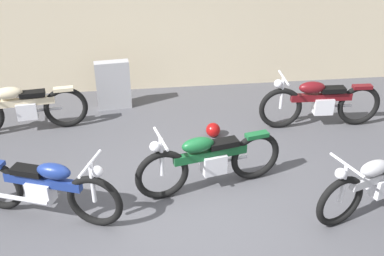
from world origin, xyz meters
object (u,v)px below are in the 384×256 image
Objects in this scene: stone_marker at (113,85)px; motorcycle_maroon at (319,102)px; motorcycle_blue at (45,188)px; motorcycle_cream at (22,107)px; motorcycle_silver at (380,182)px; motorcycle_green at (209,160)px; helmet at (213,130)px.

motorcycle_maroon is (3.60, -1.19, -0.00)m from stone_marker.
motorcycle_cream is at bearing 128.21° from motorcycle_blue.
stone_marker reaches higher than motorcycle_silver.
motorcycle_blue is (-4.30, 0.39, 0.02)m from motorcycle_silver.
stone_marker is 3.79m from motorcycle_maroon.
stone_marker is 1.70m from motorcycle_cream.
motorcycle_maroon is (0.08, 2.35, 0.02)m from motorcycle_silver.
motorcycle_silver is 0.92× the size of motorcycle_cream.
motorcycle_silver is at bearing 147.73° from motorcycle_green.
motorcycle_cream is 5.14m from motorcycle_maroon.
motorcycle_maroon is 1.07× the size of motorcycle_blue.
motorcycle_green is 2.72m from motorcycle_maroon.
motorcycle_silver is at bearing 144.46° from motorcycle_cream.
motorcycle_blue is at bearing -24.19° from motorcycle_silver.
motorcycle_blue is at bearing 26.51° from motorcycle_maroon.
stone_marker is 3.82× the size of helmet.
motorcycle_silver is 5.77m from motorcycle_cream.
stone_marker is 3.12m from motorcycle_green.
motorcycle_maroon is at bearing -18.27° from stone_marker.
motorcycle_cream is (-5.05, 2.79, 0.02)m from motorcycle_silver.
motorcycle_green is (1.40, -2.79, -0.00)m from stone_marker.
motorcycle_cream is at bearing -47.95° from motorcycle_silver.
motorcycle_maroon is at bearing 168.54° from motorcycle_cream.
motorcycle_maroon is (1.90, 0.14, 0.35)m from helmet.
motorcycle_green is at bearing 30.57° from motorcycle_blue.
motorcycle_green is 3.56m from motorcycle_cream.
helmet is at bearing -114.41° from motorcycle_green.
motorcycle_blue is (-2.48, -1.83, 0.34)m from helmet.
helmet is 1.94m from motorcycle_maroon.
motorcycle_cream reaches higher than motorcycle_silver.
motorcycle_maroon reaches higher than stone_marker.
helmet is 3.09m from motorcycle_blue.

